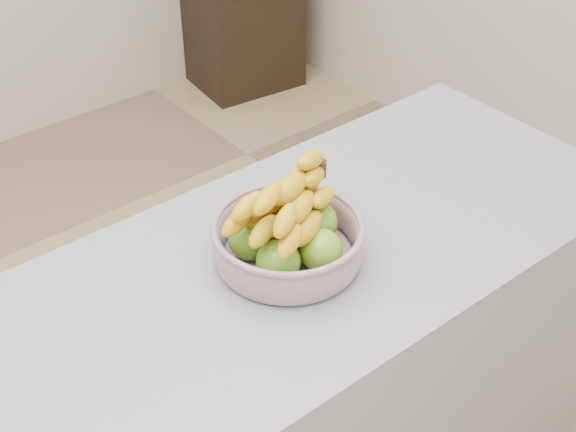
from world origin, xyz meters
The scene contains 2 objects.
cabinet centered at (1.63, 1.78, 0.42)m, with size 0.47×0.38×0.85m, color black.
fruit_bowl centered at (0.25, -0.26, 0.96)m, with size 0.28×0.28×0.18m.
Camera 1 is at (-0.47, -1.15, 1.86)m, focal length 50.00 mm.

